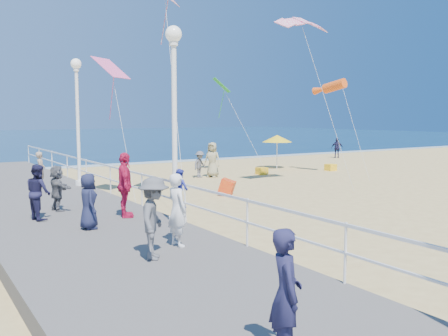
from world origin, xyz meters
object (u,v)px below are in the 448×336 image
spectator_7 (38,192)px  beach_chair_right (331,167)px  beach_umbrella (277,139)px  beach_walker_a (200,164)px  spectator_6 (41,170)px  lamp_post_far (77,108)px  beach_walker_b (337,148)px  woman_holding_toddler (177,210)px  beach_chair_left (262,171)px  spectator_0 (286,294)px  beach_walker_c (212,160)px  lamp_post_mid (174,104)px  spectator_2 (154,218)px  toddler_held (180,188)px  spectator_4 (88,201)px  spectator_3 (125,185)px  box_kite (227,188)px  spectator_5 (57,188)px

spectator_7 → beach_chair_right: 20.19m
beach_umbrella → beach_walker_a: bearing=-167.8°
spectator_6 → beach_chair_right: (17.23, 0.89, -0.94)m
lamp_post_far → beach_walker_b: 24.09m
woman_holding_toddler → beach_chair_left: woman_holding_toddler is taller
spectator_0 → beach_umbrella: 25.81m
spectator_0 → beach_walker_c: size_ratio=0.85×
lamp_post_far → spectator_0: 16.90m
spectator_7 → beach_umbrella: beach_umbrella is taller
lamp_post_mid → spectator_2: lamp_post_mid is taller
lamp_post_far → lamp_post_mid: bearing=-90.0°
lamp_post_mid → toddler_held: 2.92m
spectator_0 → spectator_7: bearing=30.3°
spectator_6 → beach_walker_a: size_ratio=1.02×
spectator_4 → beach_chair_left: (13.13, 10.05, -0.93)m
beach_chair_right → beach_walker_a: bearing=171.4°
spectator_2 → spectator_3: (1.06, 4.35, 0.09)m
beach_walker_c → box_kite: (-2.75, -5.77, -0.66)m
beach_walker_a → beach_walker_c: beach_walker_c is taller
spectator_4 → beach_umbrella: size_ratio=0.68×
beach_chair_right → spectator_4: bearing=-152.3°
spectator_0 → spectator_6: (0.79, 16.71, -0.07)m
spectator_0 → spectator_2: spectator_2 is taller
spectator_3 → spectator_5: 2.53m
beach_walker_a → beach_umbrella: size_ratio=0.68×
spectator_5 → spectator_2: bearing=176.5°
spectator_5 → spectator_0: bearing=173.0°
spectator_7 → beach_walker_b: 29.27m
spectator_2 → spectator_5: (-0.35, 6.43, -0.14)m
woman_holding_toddler → beach_chair_right: woman_holding_toddler is taller
beach_walker_c → beach_umbrella: size_ratio=0.90×
spectator_0 → spectator_6: spectator_0 is taller
spectator_4 → spectator_6: spectator_6 is taller
lamp_post_mid → box_kite: size_ratio=8.87×
lamp_post_far → spectator_5: bearing=-112.8°
toddler_held → beach_walker_c: 15.83m
lamp_post_far → beach_chair_left: (10.93, 1.70, -3.46)m
lamp_post_far → spectator_3: size_ratio=2.80×
spectator_4 → spectator_6: (0.66, 8.51, 0.01)m
woman_holding_toddler → spectator_6: (-0.51, 11.28, -0.09)m
toddler_held → spectator_5: (-1.38, 5.62, -0.58)m
box_kite → spectator_7: bearing=155.0°
spectator_5 → spectator_7: (-0.78, -1.06, 0.08)m
spectator_5 → beach_walker_b: bearing=-69.4°
spectator_0 → beach_walker_c: (10.24, 18.73, -0.25)m
beach_chair_right → beach_walker_b: bearing=42.6°
toddler_held → box_kite: toddler_held is taller
beach_chair_left → box_kite: bearing=-137.5°
spectator_7 → beach_walker_a: (10.25, 8.74, -0.47)m
woman_holding_toddler → beach_walker_c: woman_holding_toddler is taller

